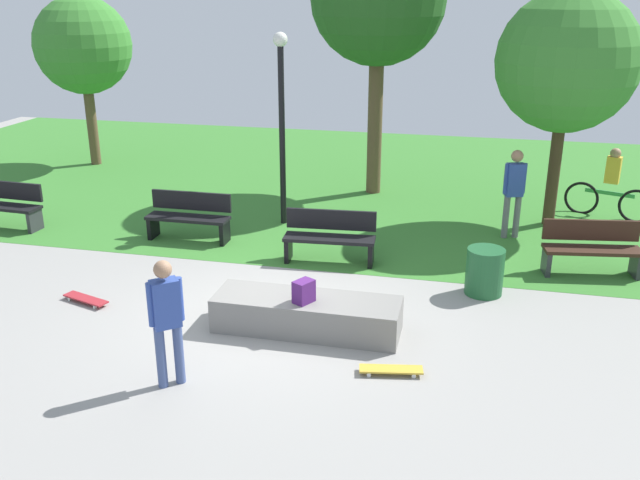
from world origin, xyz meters
name	(u,v)px	position (x,y,z in m)	size (l,w,h in m)	color
ground_plane	(265,317)	(0.00, 0.00, 0.00)	(28.00, 28.00, 0.00)	gray
grass_lawn	(358,180)	(0.00, 7.95, 0.00)	(26.60, 12.10, 0.01)	#387A2D
concrete_ledge	(307,314)	(0.70, -0.25, 0.25)	(2.64, 0.80, 0.49)	gray
backpack_on_ledge	(304,291)	(0.69, -0.38, 0.65)	(0.28, 0.20, 0.32)	#4C1E66
skater_performing_trick	(166,314)	(-0.57, -2.01, 0.95)	(0.37, 0.36, 1.63)	#3F5184
skateboard_by_ledge	(391,369)	(2.02, -1.17, 0.06)	(0.82, 0.34, 0.08)	gold
skateboard_spare	(86,299)	(-2.85, -0.15, 0.06)	(0.82, 0.43, 0.08)	#A5262D
park_bench_near_lamppost	(592,247)	(4.88, 2.83, 0.48)	(1.65, 0.70, 0.91)	#331E14
park_bench_far_right	(4,204)	(-6.34, 2.75, 0.48)	(1.62, 0.56, 0.91)	black
park_bench_far_left	(189,215)	(-2.41, 2.90, 0.48)	(1.60, 0.47, 0.91)	black
park_bench_center_lawn	(330,236)	(0.46, 2.38, 0.48)	(1.63, 0.58, 0.91)	black
tree_tall_oak	(83,46)	(-7.36, 7.97, 3.15)	(2.51, 2.51, 4.43)	brown
tree_slender_maple	(567,62)	(4.42, 5.40, 3.25)	(2.70, 2.70, 4.62)	#42301E
lamp_post	(282,110)	(-0.92, 4.24, 2.34)	(0.28, 0.28, 3.80)	black
trash_bin	(485,271)	(3.14, 1.59, 0.38)	(0.59, 0.59, 0.75)	#1E592D
pedestrian_with_backpack	(514,185)	(3.61, 4.41, 1.04)	(0.41, 0.41, 1.73)	slate
cyclist_on_bicycle	(610,188)	(5.66, 6.15, 0.63)	(1.74, 0.66, 1.52)	black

